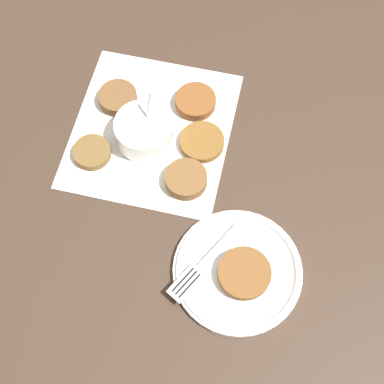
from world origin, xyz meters
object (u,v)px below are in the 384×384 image
serving_plate (238,271)px  fritter_on_plate (244,273)px  sauce_bowl (144,131)px  fork (200,268)px

serving_plate → fritter_on_plate: fritter_on_plate is taller
sauce_bowl → fork: size_ratio=0.73×
fork → sauce_bowl: bearing=33.5°
sauce_bowl → serving_plate: bearing=-135.6°
fork → serving_plate: bearing=-78.9°
fritter_on_plate → fork: (-0.01, 0.07, -0.00)m
sauce_bowl → fork: (-0.22, -0.15, -0.01)m
serving_plate → fritter_on_plate: (-0.01, -0.01, 0.02)m
sauce_bowl → fritter_on_plate: 0.31m
sauce_bowl → fritter_on_plate: (-0.22, -0.22, -0.00)m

